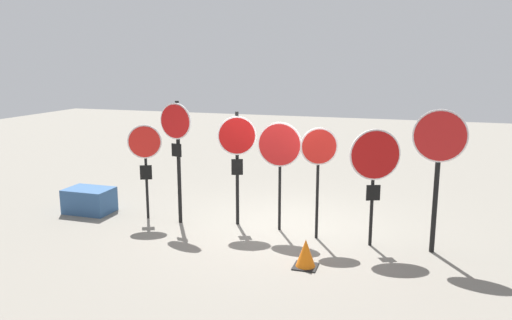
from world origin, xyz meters
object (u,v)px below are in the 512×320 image
at_px(stop_sign_2, 237,146).
at_px(storage_crate, 89,200).
at_px(stop_sign_1, 177,139).
at_px(stop_sign_5, 375,163).
at_px(traffic_cone_0, 306,253).
at_px(stop_sign_6, 439,153).
at_px(stop_sign_4, 319,156).
at_px(stop_sign_0, 145,151).
at_px(stop_sign_3, 280,151).

relative_size(stop_sign_2, storage_crate, 2.31).
height_order(stop_sign_1, stop_sign_2, stop_sign_1).
relative_size(stop_sign_2, stop_sign_5, 1.08).
bearing_deg(traffic_cone_0, stop_sign_6, 32.82).
bearing_deg(stop_sign_4, traffic_cone_0, -107.63).
bearing_deg(stop_sign_1, stop_sign_0, -174.84).
distance_m(stop_sign_2, stop_sign_5, 2.76).
bearing_deg(stop_sign_0, traffic_cone_0, -45.63).
bearing_deg(storage_crate, stop_sign_4, -1.46).
xyz_separation_m(stop_sign_6, traffic_cone_0, (-2.00, -1.29, -1.55)).
bearing_deg(stop_sign_4, stop_sign_6, -22.80).
height_order(stop_sign_4, storage_crate, stop_sign_4).
bearing_deg(stop_sign_0, storage_crate, 154.77).
height_order(stop_sign_4, traffic_cone_0, stop_sign_4).
xyz_separation_m(stop_sign_3, traffic_cone_0, (0.89, -1.60, -1.39)).
bearing_deg(stop_sign_1, stop_sign_6, 7.47).
height_order(stop_sign_1, stop_sign_3, stop_sign_1).
bearing_deg(stop_sign_1, stop_sign_3, 13.83).
bearing_deg(stop_sign_2, stop_sign_3, -25.58).
bearing_deg(stop_sign_0, stop_sign_5, -26.54).
bearing_deg(storage_crate, stop_sign_3, 1.37).
bearing_deg(stop_sign_6, stop_sign_1, 178.86).
relative_size(stop_sign_2, stop_sign_4, 1.09).
xyz_separation_m(stop_sign_2, traffic_cone_0, (1.79, -1.68, -1.41)).
bearing_deg(stop_sign_5, storage_crate, 156.51).
distance_m(stop_sign_5, stop_sign_6, 1.08).
height_order(stop_sign_5, storage_crate, stop_sign_5).
relative_size(stop_sign_3, stop_sign_4, 1.02).
distance_m(stop_sign_3, traffic_cone_0, 2.29).
distance_m(stop_sign_4, storage_crate, 5.33).
distance_m(stop_sign_1, stop_sign_6, 4.99).
bearing_deg(stop_sign_4, storage_crate, 157.76).
distance_m(stop_sign_5, storage_crate, 6.32).
height_order(stop_sign_1, stop_sign_5, stop_sign_1).
bearing_deg(stop_sign_6, stop_sign_3, 174.22).
bearing_deg(stop_sign_2, traffic_cone_0, -63.48).
height_order(stop_sign_0, traffic_cone_0, stop_sign_0).
distance_m(stop_sign_2, stop_sign_3, 0.91).
distance_m(stop_sign_2, traffic_cone_0, 2.83).
bearing_deg(stop_sign_5, traffic_cone_0, -147.82).
xyz_separation_m(stop_sign_3, stop_sign_6, (2.88, -0.31, 0.17)).
distance_m(stop_sign_1, stop_sign_4, 2.92).
bearing_deg(storage_crate, stop_sign_0, -0.94).
relative_size(stop_sign_1, stop_sign_4, 1.19).
height_order(stop_sign_2, traffic_cone_0, stop_sign_2).
height_order(stop_sign_0, stop_sign_6, stop_sign_6).
height_order(stop_sign_0, stop_sign_1, stop_sign_1).
bearing_deg(stop_sign_2, stop_sign_4, -30.84).
xyz_separation_m(stop_sign_3, stop_sign_4, (0.81, -0.24, -0.01)).
height_order(stop_sign_3, traffic_cone_0, stop_sign_3).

